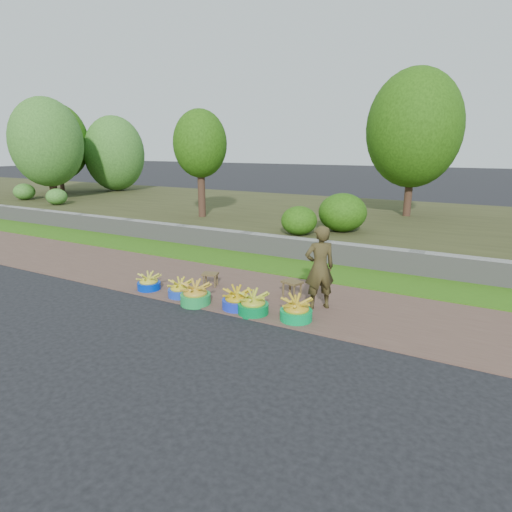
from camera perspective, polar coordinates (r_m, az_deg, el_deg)
The scene contains 15 objects.
ground_plane at distance 7.40m, azimuth -2.45°, elevation -8.19°, with size 120.00×120.00×0.00m, color black.
dirt_shoulder at distance 8.41m, azimuth 2.03°, elevation -5.27°, with size 80.00×2.50×0.02m, color brown.
grass_verge at distance 10.15m, azimuth 7.20°, elevation -1.85°, with size 80.00×1.50×0.04m, color #326712.
retaining_wall at distance 10.85m, azimuth 8.94°, elevation 0.55°, with size 80.00×0.35×0.55m, color gray.
earth_bank at distance 15.46m, azimuth 15.33°, elevation 4.26°, with size 80.00×10.00×0.50m, color #383A1C.
vegetation at distance 14.95m, azimuth 5.70°, elevation 14.33°, with size 35.82×8.62×4.85m.
basin_a at distance 8.96m, azimuth -14.10°, elevation -3.49°, with size 0.47×0.47×0.35m.
basin_b at distance 8.42m, azimuth -10.08°, elevation -4.42°, with size 0.47×0.47×0.35m.
basin_c at distance 8.00m, azimuth -8.08°, elevation -5.13°, with size 0.56×0.56×0.42m.
basin_d at distance 7.69m, azimuth -2.61°, elevation -5.90°, with size 0.52×0.52×0.39m.
basin_e at distance 7.47m, azimuth -0.38°, elevation -6.46°, with size 0.54×0.54×0.40m.
basin_f at distance 7.23m, azimuth 5.37°, elevation -7.26°, with size 0.54×0.54×0.41m.
stool_left at distance 8.92m, azimuth -6.12°, elevation -2.63°, with size 0.38×0.33×0.28m.
stool_right at distance 8.25m, azimuth 4.84°, elevation -3.77°, with size 0.43×0.37×0.32m.
vendor_woman at distance 7.62m, azimuth 8.48°, elevation -1.52°, with size 0.55×0.36×1.50m, color black.
Camera 1 is at (3.60, -5.81, 2.85)m, focal length 30.00 mm.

